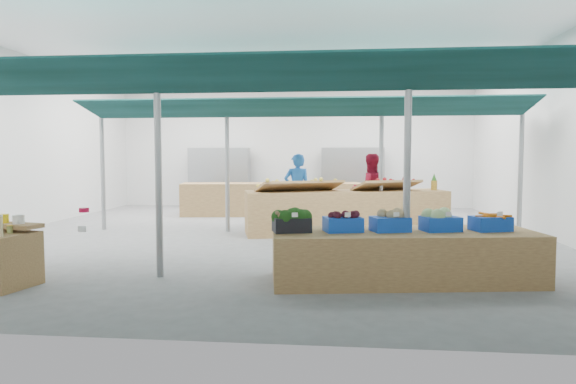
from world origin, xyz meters
name	(u,v)px	position (x,y,z in m)	size (l,w,h in m)	color
floor	(267,235)	(0.00, 0.00, 0.00)	(13.00, 13.00, 0.00)	slate
hall	(275,119)	(0.00, 1.44, 2.65)	(13.00, 13.00, 13.00)	silver
pole_grid	(294,152)	(0.75, -1.75, 1.81)	(10.00, 4.60, 3.00)	gray
awnings	(294,99)	(0.75, -1.75, 2.78)	(9.50, 7.08, 0.30)	#092927
back_shelving_left	(219,178)	(-2.50, 6.00, 1.00)	(2.00, 0.50, 2.00)	#B23F33
back_shelving_right	(353,179)	(2.00, 6.00, 1.00)	(2.00, 0.50, 2.00)	#B23F33
veg_counter	(404,256)	(2.48, -3.94, 0.35)	(3.63, 1.21, 0.71)	brown
fruit_counter	(346,212)	(1.73, 0.49, 0.48)	(4.51, 1.07, 0.97)	brown
far_counter	(272,199)	(-0.42, 3.90, 0.47)	(5.28, 1.06, 0.95)	brown
crate_stack	(442,259)	(3.01, -3.88, 0.31)	(0.52, 0.36, 0.63)	#1144BD
vendor_left	(297,190)	(0.53, 1.59, 0.90)	(0.66, 0.43, 1.80)	#1A58AD
vendor_right	(370,190)	(2.33, 1.59, 0.90)	(0.88, 0.68, 1.80)	maroon
crate_broccoli	(292,220)	(0.93, -4.17, 0.87)	(0.58, 0.48, 0.35)	black
crate_beets	(343,222)	(1.63, -4.06, 0.84)	(0.58, 0.48, 0.29)	#1144BD
crate_celeriac	(390,221)	(2.28, -3.97, 0.85)	(0.58, 0.48, 0.31)	#1144BD
crate_cabbage	(440,220)	(2.98, -3.87, 0.87)	(0.58, 0.48, 0.35)	#1144BD
crate_carrots	(490,223)	(3.68, -3.76, 0.82)	(0.58, 0.48, 0.29)	#1144BD
sparrow	(280,215)	(0.79, -4.31, 0.95)	(0.12, 0.09, 0.11)	brown
pole_ribbon	(84,212)	(-1.45, -5.30, 1.08)	(0.12, 0.12, 0.28)	red
apple_heap_yellow	(300,184)	(0.71, 0.13, 1.13)	(2.01, 1.51, 0.27)	#997247
apple_heap_red	(387,183)	(2.64, 0.61, 1.13)	(1.65, 1.32, 0.27)	#997247
pineapple	(434,182)	(3.73, 0.88, 1.15)	(0.14, 0.14, 0.39)	#8C6019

